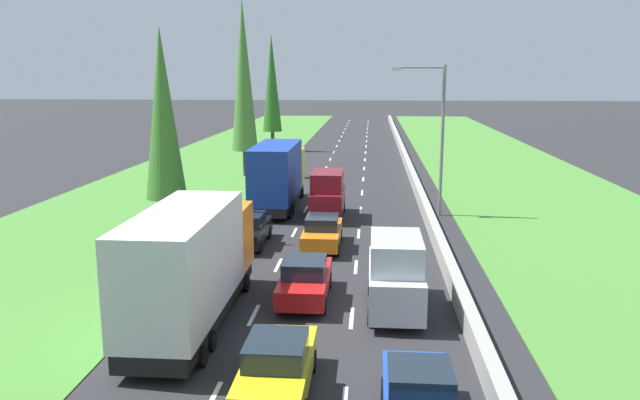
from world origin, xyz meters
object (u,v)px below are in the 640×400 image
(poplar_tree_fourth, at_px, (272,83))
(blue_box_truck_left_lane, at_px, (278,174))
(orange_sedan_centre_lane, at_px, (322,232))
(yellow_sedan_centre_lane, at_px, (277,366))
(white_box_truck_left_lane, at_px, (192,263))
(blue_hatchback_right_lane, at_px, (419,397))
(poplar_tree_second, at_px, (163,115))
(street_light_mast, at_px, (437,129))
(silver_van_right_lane, at_px, (396,274))
(poplar_tree_third, at_px, (243,76))
(maroon_van_centre_lane, at_px, (328,195))
(red_sedan_centre_lane, at_px, (305,279))
(black_sedan_left_lane, at_px, (248,230))

(poplar_tree_fourth, bearing_deg, blue_box_truck_left_lane, -80.43)
(blue_box_truck_left_lane, bearing_deg, orange_sedan_centre_lane, -69.13)
(yellow_sedan_centre_lane, relative_size, poplar_tree_fourth, 0.35)
(white_box_truck_left_lane, relative_size, poplar_tree_fourth, 0.73)
(blue_hatchback_right_lane, relative_size, poplar_tree_second, 0.36)
(yellow_sedan_centre_lane, relative_size, orange_sedan_centre_lane, 1.00)
(poplar_tree_second, bearing_deg, street_light_mast, 25.73)
(poplar_tree_second, bearing_deg, blue_box_truck_left_lane, 61.17)
(silver_van_right_lane, distance_m, poplar_tree_third, 32.92)
(blue_hatchback_right_lane, height_order, poplar_tree_fourth, poplar_tree_fourth)
(white_box_truck_left_lane, bearing_deg, poplar_tree_third, 98.11)
(yellow_sedan_centre_lane, bearing_deg, poplar_tree_third, 102.56)
(white_box_truck_left_lane, distance_m, poplar_tree_second, 12.66)
(yellow_sedan_centre_lane, height_order, street_light_mast, street_light_mast)
(silver_van_right_lane, bearing_deg, poplar_tree_third, 110.89)
(blue_hatchback_right_lane, relative_size, blue_box_truck_left_lane, 0.41)
(white_box_truck_left_lane, xyz_separation_m, poplar_tree_fourth, (-5.04, 49.85, 5.27))
(white_box_truck_left_lane, bearing_deg, orange_sedan_centre_lane, 69.97)
(maroon_van_centre_lane, xyz_separation_m, street_light_mast, (6.42, 1.15, 3.83))
(yellow_sedan_centre_lane, height_order, red_sedan_centre_lane, same)
(red_sedan_centre_lane, xyz_separation_m, poplar_tree_fourth, (-8.61, 47.16, 6.64))
(poplar_tree_second, xyz_separation_m, poplar_tree_fourth, (-0.59, 38.80, 1.00))
(yellow_sedan_centre_lane, distance_m, poplar_tree_third, 38.07)
(red_sedan_centre_lane, bearing_deg, orange_sedan_centre_lane, 89.30)
(blue_hatchback_right_lane, xyz_separation_m, poplar_tree_third, (-11.76, 37.80, 7.49))
(white_box_truck_left_lane, distance_m, red_sedan_centre_lane, 4.67)
(yellow_sedan_centre_lane, xyz_separation_m, maroon_van_centre_lane, (-0.13, 21.37, 0.59))
(blue_box_truck_left_lane, distance_m, red_sedan_centre_lane, 17.06)
(black_sedan_left_lane, bearing_deg, blue_hatchback_right_lane, -65.66)
(silver_van_right_lane, xyz_separation_m, red_sedan_centre_lane, (-3.37, 0.88, -0.59))
(poplar_tree_second, height_order, street_light_mast, poplar_tree_second)
(poplar_tree_third, bearing_deg, poplar_tree_second, -89.76)
(white_box_truck_left_lane, xyz_separation_m, blue_hatchback_right_lane, (7.22, -5.93, -1.35))
(poplar_tree_second, bearing_deg, yellow_sedan_centre_lane, -62.77)
(blue_box_truck_left_lane, bearing_deg, poplar_tree_third, 110.33)
(white_box_truck_left_lane, bearing_deg, silver_van_right_lane, 14.61)
(maroon_van_centre_lane, distance_m, poplar_tree_fourth, 34.64)
(orange_sedan_centre_lane, distance_m, poplar_tree_fourth, 41.30)
(orange_sedan_centre_lane, height_order, street_light_mast, street_light_mast)
(yellow_sedan_centre_lane, xyz_separation_m, blue_hatchback_right_lane, (3.64, -1.37, 0.02))
(black_sedan_left_lane, xyz_separation_m, red_sedan_centre_lane, (3.66, -7.55, 0.00))
(red_sedan_centre_lane, bearing_deg, street_light_mast, 67.57)
(poplar_tree_second, bearing_deg, silver_van_right_lane, -39.07)
(blue_hatchback_right_lane, bearing_deg, maroon_van_centre_lane, 99.43)
(yellow_sedan_centre_lane, distance_m, orange_sedan_centre_lane, 14.58)
(silver_van_right_lane, relative_size, poplar_tree_second, 0.45)
(yellow_sedan_centre_lane, bearing_deg, silver_van_right_lane, 62.19)
(white_box_truck_left_lane, height_order, blue_box_truck_left_lane, same)
(orange_sedan_centre_lane, distance_m, poplar_tree_third, 24.51)
(red_sedan_centre_lane, relative_size, poplar_tree_third, 0.31)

